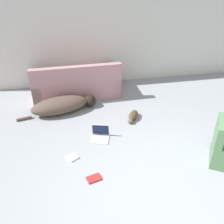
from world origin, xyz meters
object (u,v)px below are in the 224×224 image
at_px(laptop_open, 100,134).
at_px(book_cream, 73,157).
at_px(book_red, 94,178).
at_px(couch, 76,84).
at_px(dog, 62,105).
at_px(cat, 133,116).

distance_m(laptop_open, book_cream, 0.73).
xyz_separation_m(book_cream, book_red, (0.30, -0.53, 0.00)).
height_order(couch, laptop_open, couch).
bearing_deg(book_red, dog, 102.02).
relative_size(cat, book_cream, 2.18).
distance_m(couch, book_red, 2.79).
distance_m(cat, laptop_open, 0.91).
distance_m(couch, laptop_open, 1.81).
bearing_deg(cat, book_red, -3.93).
height_order(dog, laptop_open, dog).
bearing_deg(book_cream, cat, 36.66).
bearing_deg(book_red, laptop_open, 76.28).
bearing_deg(cat, couch, -109.60).
height_order(cat, laptop_open, laptop_open).
xyz_separation_m(dog, book_cream, (0.14, -1.52, -0.16)).
distance_m(laptop_open, book_red, 1.04).
xyz_separation_m(couch, dog, (-0.36, -0.72, -0.12)).
bearing_deg(couch, book_cream, 82.78).
relative_size(couch, book_red, 8.23).
bearing_deg(dog, cat, -33.13).
bearing_deg(couch, laptop_open, 98.77).
bearing_deg(dog, couch, 50.90).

